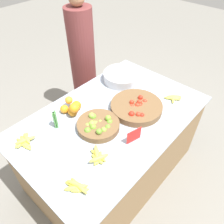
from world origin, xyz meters
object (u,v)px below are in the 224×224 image
at_px(metal_bowl, 122,77).
at_px(price_sign, 134,136).
at_px(vendor_person, 83,65).
at_px(lime_bowl, 98,125).
at_px(tomato_basket, 137,107).

height_order(metal_bowl, price_sign, price_sign).
height_order(price_sign, vendor_person, vendor_person).
distance_m(price_sign, vendor_person, 1.34).
height_order(lime_bowl, price_sign, price_sign).
bearing_deg(lime_bowl, metal_bowl, 24.32).
distance_m(lime_bowl, tomato_basket, 0.39).
bearing_deg(price_sign, tomato_basket, 48.49).
xyz_separation_m(lime_bowl, vendor_person, (0.66, 0.91, -0.11)).
height_order(lime_bowl, tomato_basket, same).
height_order(tomato_basket, metal_bowl, tomato_basket).
xyz_separation_m(tomato_basket, price_sign, (-0.29, -0.20, 0.03)).
distance_m(lime_bowl, metal_bowl, 0.70).
relative_size(price_sign, vendor_person, 0.08).
bearing_deg(lime_bowl, vendor_person, 54.09).
bearing_deg(metal_bowl, tomato_basket, -123.98).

